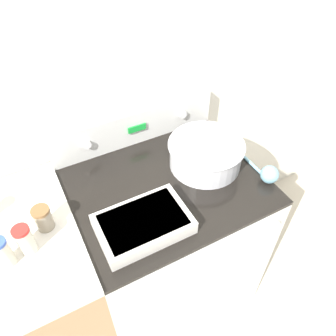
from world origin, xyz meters
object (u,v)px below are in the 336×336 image
spice_jar_brown_cap (43,218)px  spice_jar_red_cap (25,240)px  ladle (268,173)px  spice_jar_blue_cap (3,252)px  casserole_dish (143,223)px  mixing_bowl (206,153)px

spice_jar_brown_cap → spice_jar_red_cap: spice_jar_red_cap is taller
spice_jar_brown_cap → ladle: bearing=-11.9°
ladle → spice_jar_blue_cap: 1.06m
casserole_dish → spice_jar_blue_cap: (-0.47, 0.08, 0.04)m
mixing_bowl → casserole_dish: mixing_bowl is taller
mixing_bowl → ladle: (0.18, -0.21, -0.03)m
spice_jar_brown_cap → spice_jar_red_cap: bearing=-135.4°
ladle → spice_jar_blue_cap: bearing=174.5°
spice_jar_brown_cap → spice_jar_blue_cap: spice_jar_blue_cap is taller
casserole_dish → ladle: 0.58m
spice_jar_red_cap → spice_jar_brown_cap: bearing=44.6°
mixing_bowl → casserole_dish: 0.44m
mixing_bowl → casserole_dish: bearing=-154.1°
casserole_dish → spice_jar_red_cap: (-0.40, 0.10, 0.04)m
mixing_bowl → spice_jar_blue_cap: spice_jar_blue_cap is taller
mixing_bowl → spice_jar_red_cap: bearing=-173.4°
ladle → mixing_bowl: bearing=131.4°
mixing_bowl → spice_jar_blue_cap: bearing=-172.9°
mixing_bowl → spice_jar_brown_cap: size_ratio=3.40×
casserole_dish → spice_jar_brown_cap: 0.37m
spice_jar_blue_cap → spice_jar_brown_cap: bearing=31.5°
casserole_dish → spice_jar_brown_cap: bearing=151.5°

